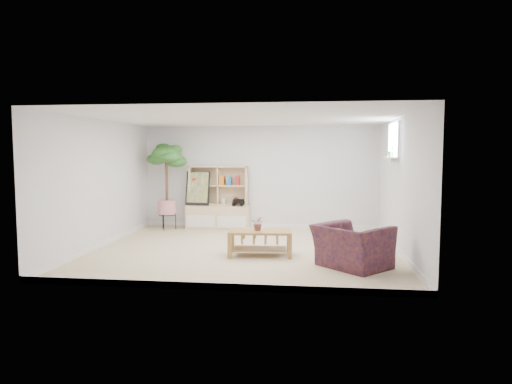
# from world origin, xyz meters

# --- Properties ---
(floor) EXTENTS (5.50, 5.00, 0.01)m
(floor) POSITION_xyz_m (0.00, 0.00, 0.00)
(floor) COLOR #CDB590
(floor) RESTS_ON ground
(ceiling) EXTENTS (5.50, 5.00, 0.01)m
(ceiling) POSITION_xyz_m (0.00, 0.00, 2.40)
(ceiling) COLOR white
(ceiling) RESTS_ON walls
(walls) EXTENTS (5.51, 5.01, 2.40)m
(walls) POSITION_xyz_m (0.00, 0.00, 1.20)
(walls) COLOR silver
(walls) RESTS_ON floor
(baseboard) EXTENTS (5.50, 5.00, 0.10)m
(baseboard) POSITION_xyz_m (0.00, 0.00, 0.05)
(baseboard) COLOR white
(baseboard) RESTS_ON floor
(window) EXTENTS (0.10, 0.98, 0.68)m
(window) POSITION_xyz_m (2.73, 0.60, 2.00)
(window) COLOR #D2E2FF
(window) RESTS_ON walls
(window_sill) EXTENTS (0.14, 1.00, 0.04)m
(window_sill) POSITION_xyz_m (2.67, 0.60, 1.68)
(window_sill) COLOR white
(window_sill) RESTS_ON walls
(storage_unit) EXTENTS (1.46, 0.49, 1.46)m
(storage_unit) POSITION_xyz_m (-0.96, 2.24, 0.73)
(storage_unit) COLOR beige
(storage_unit) RESTS_ON floor
(poster) EXTENTS (0.59, 0.21, 0.80)m
(poster) POSITION_xyz_m (-1.43, 2.20, 0.95)
(poster) COLOR yellow
(poster) RESTS_ON storage_unit
(toy_truck) EXTENTS (0.36, 0.26, 0.18)m
(toy_truck) POSITION_xyz_m (-0.46, 2.17, 0.64)
(toy_truck) COLOR black
(toy_truck) RESTS_ON storage_unit
(coffee_table) EXTENTS (1.13, 0.68, 0.44)m
(coffee_table) POSITION_xyz_m (0.33, -0.42, 0.22)
(coffee_table) COLOR olive
(coffee_table) RESTS_ON floor
(table_plant) EXTENTS (0.27, 0.25, 0.25)m
(table_plant) POSITION_xyz_m (0.30, -0.47, 0.57)
(table_plant) COLOR #114D10
(table_plant) RESTS_ON coffee_table
(floor_tree) EXTENTS (0.95, 0.95, 2.00)m
(floor_tree) POSITION_xyz_m (-2.10, 1.97, 1.00)
(floor_tree) COLOR #246021
(floor_tree) RESTS_ON floor
(armchair) EXTENTS (1.36, 1.36, 0.76)m
(armchair) POSITION_xyz_m (1.84, -1.09, 0.38)
(armchair) COLOR #0D0C35
(armchair) RESTS_ON floor
(sill_plant) EXTENTS (0.16, 0.14, 0.24)m
(sill_plant) POSITION_xyz_m (2.67, 0.54, 1.82)
(sill_plant) COLOR #246021
(sill_plant) RESTS_ON window_sill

